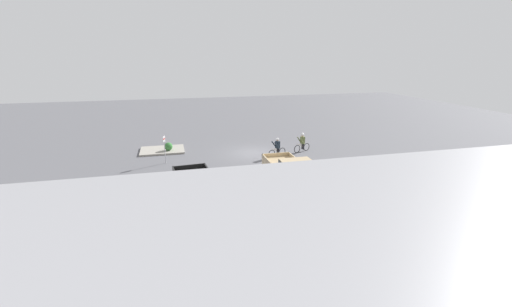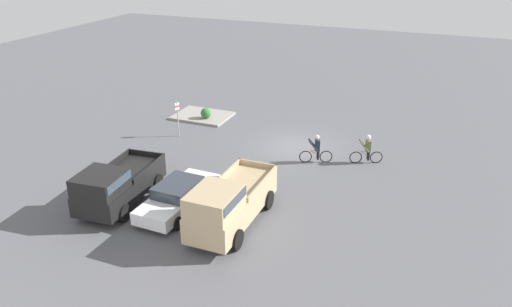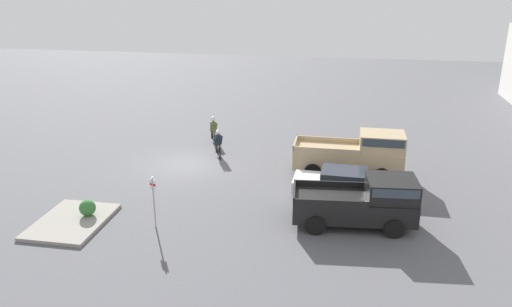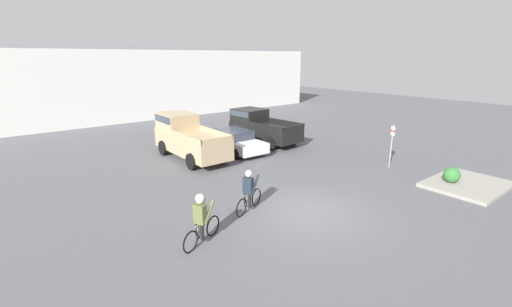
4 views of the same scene
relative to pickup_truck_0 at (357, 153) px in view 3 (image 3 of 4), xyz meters
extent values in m
plane|color=#56565B|center=(0.05, -9.36, -1.23)|extent=(80.00, 80.00, 0.00)
cube|color=tan|center=(0.00, -0.47, -0.29)|extent=(1.94, 5.60, 1.09)
cube|color=tan|center=(0.00, 1.21, 0.70)|extent=(1.78, 2.24, 0.91)
cube|color=#333D47|center=(0.00, 1.21, 0.91)|extent=(1.84, 2.06, 0.40)
cube|color=tan|center=(-0.93, -1.59, 0.37)|extent=(0.09, 3.36, 0.25)
cube|color=tan|center=(0.92, -1.59, 0.37)|extent=(0.09, 3.36, 0.25)
cube|color=tan|center=(-0.01, -3.23, 0.37)|extent=(1.93, 0.08, 0.25)
cylinder|color=black|center=(-0.96, 1.26, -0.80)|extent=(0.22, 0.87, 0.87)
cylinder|color=black|center=(0.97, 1.26, -0.80)|extent=(0.22, 0.87, 0.87)
cylinder|color=black|center=(-0.97, -2.20, -0.80)|extent=(0.22, 0.87, 0.87)
cylinder|color=black|center=(0.96, -2.21, -0.80)|extent=(0.22, 0.87, 0.87)
cube|color=white|center=(2.80, -0.61, -0.68)|extent=(1.92, 4.82, 0.58)
cube|color=#2D333D|center=(2.80, -0.61, -0.14)|extent=(1.66, 2.20, 0.50)
cylinder|color=black|center=(1.96, 0.94, -0.92)|extent=(0.20, 0.61, 0.61)
cylinder|color=black|center=(3.73, 0.88, -0.92)|extent=(0.20, 0.61, 0.61)
cylinder|color=black|center=(1.87, -2.11, -0.92)|extent=(0.20, 0.61, 0.61)
cylinder|color=black|center=(3.63, -2.17, -0.92)|extent=(0.20, 0.61, 0.61)
cube|color=black|center=(5.60, -0.20, -0.40)|extent=(2.47, 5.18, 0.91)
cube|color=black|center=(5.47, 1.30, 0.48)|extent=(2.04, 2.17, 0.85)
cube|color=#333D47|center=(5.47, 1.30, 0.66)|extent=(2.09, 2.01, 0.37)
cube|color=black|center=(4.71, -1.29, 0.18)|extent=(0.34, 3.01, 0.25)
cube|color=black|center=(6.66, -1.12, 0.18)|extent=(0.34, 3.01, 0.25)
cube|color=black|center=(5.81, -2.66, 0.18)|extent=(2.04, 0.26, 0.25)
cylinder|color=black|center=(4.45, 1.26, -0.82)|extent=(0.29, 0.83, 0.82)
cylinder|color=black|center=(6.48, 1.44, -0.82)|extent=(0.29, 0.83, 0.82)
cylinder|color=black|center=(4.72, -1.84, -0.82)|extent=(0.29, 0.83, 0.82)
cylinder|color=black|center=(6.75, -1.66, -0.82)|extent=(0.29, 0.83, 0.82)
torus|color=black|center=(-1.05, -7.63, -0.90)|extent=(0.66, 0.32, 0.70)
torus|color=black|center=(-2.09, -8.06, -0.90)|extent=(0.66, 0.32, 0.70)
cylinder|color=tan|center=(-1.57, -7.85, -0.73)|extent=(0.55, 0.26, 0.37)
cylinder|color=tan|center=(-1.57, -7.85, -0.54)|extent=(0.59, 0.27, 0.04)
cylinder|color=tan|center=(-1.75, -7.92, -0.73)|extent=(0.05, 0.05, 0.34)
cylinder|color=tan|center=(-1.18, -7.68, -0.51)|extent=(0.20, 0.43, 0.02)
cylinder|color=black|center=(-1.71, -7.81, -0.77)|extent=(0.16, 0.16, 0.52)
cylinder|color=black|center=(-1.64, -7.97, -0.77)|extent=(0.16, 0.16, 0.52)
cube|color=#1E2833|center=(-1.62, -7.87, -0.21)|extent=(0.36, 0.42, 0.61)
cylinder|color=#1E2833|center=(-1.48, -7.62, -0.21)|extent=(0.54, 0.30, 0.66)
cylinder|color=#1E2833|center=(-1.35, -7.94, -0.21)|extent=(0.54, 0.30, 0.66)
sphere|color=tan|center=(-1.60, -7.86, 0.20)|extent=(0.21, 0.21, 0.21)
sphere|color=silver|center=(-1.60, -7.86, 0.25)|extent=(0.23, 0.23, 0.23)
torus|color=black|center=(-3.62, -8.59, -0.91)|extent=(0.66, 0.31, 0.69)
torus|color=black|center=(-4.66, -9.03, -0.91)|extent=(0.66, 0.31, 0.69)
cylinder|color=tan|center=(-4.14, -8.81, -0.74)|extent=(0.55, 0.26, 0.37)
cylinder|color=tan|center=(-4.14, -8.81, -0.55)|extent=(0.59, 0.28, 0.04)
cylinder|color=tan|center=(-4.32, -8.89, -0.74)|extent=(0.05, 0.05, 0.34)
cylinder|color=tan|center=(-3.75, -8.65, -0.52)|extent=(0.20, 0.43, 0.02)
cylinder|color=black|center=(-4.28, -8.77, -0.78)|extent=(0.16, 0.16, 0.51)
cylinder|color=black|center=(-4.21, -8.94, -0.78)|extent=(0.16, 0.16, 0.51)
cube|color=#5B6638|center=(-4.19, -8.83, -0.22)|extent=(0.36, 0.42, 0.61)
cylinder|color=#5B6638|center=(-4.05, -8.59, -0.22)|extent=(0.54, 0.30, 0.67)
cylinder|color=#5B6638|center=(-3.91, -8.90, -0.22)|extent=(0.54, 0.30, 0.67)
sphere|color=tan|center=(-4.16, -8.82, 0.22)|extent=(0.25, 0.25, 0.25)
sphere|color=silver|center=(-4.16, -8.82, 0.28)|extent=(0.28, 0.28, 0.28)
cylinder|color=#9E9EA3|center=(7.32, -8.29, -0.10)|extent=(0.06, 0.06, 2.26)
cube|color=white|center=(7.32, -8.29, 0.71)|extent=(0.14, 0.28, 0.45)
cube|color=red|center=(7.32, -8.29, 0.71)|extent=(0.14, 0.28, 0.10)
cube|color=gray|center=(7.62, -11.94, -1.15)|extent=(3.71, 2.81, 0.15)
sphere|color=#337033|center=(7.08, -11.45, -0.73)|extent=(0.70, 0.70, 0.70)
camera|label=1|loc=(6.69, 17.93, 6.90)|focal=24.00mm
camera|label=2|loc=(-8.01, 16.39, 10.42)|focal=35.00mm
camera|label=3|loc=(24.90, -0.85, 8.73)|focal=35.00mm
camera|label=4|loc=(-8.75, -17.27, 4.38)|focal=24.00mm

